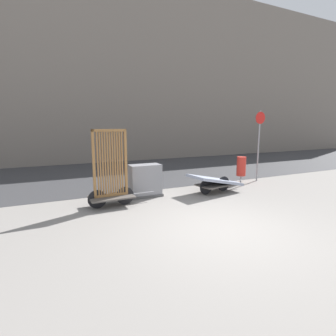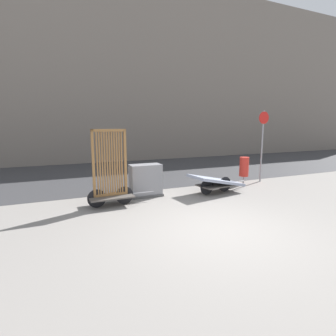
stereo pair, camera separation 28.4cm
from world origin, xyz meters
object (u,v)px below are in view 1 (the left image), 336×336
utility_cabinet (145,182)px  trash_bin (241,166)px  bike_cart_with_bedframe (111,179)px  bike_cart_with_mattress (215,181)px  sign_post (259,138)px

utility_cabinet → trash_bin: 4.16m
bike_cart_with_bedframe → trash_bin: bearing=7.7°
bike_cart_with_bedframe → bike_cart_with_mattress: bike_cart_with_bedframe is taller
bike_cart_with_bedframe → trash_bin: bike_cart_with_bedframe is taller
trash_bin → sign_post: (0.84, -0.01, 1.11)m
bike_cart_with_mattress → bike_cart_with_bedframe: bearing=172.3°
utility_cabinet → sign_post: 5.15m
bike_cart_with_bedframe → trash_bin: (5.37, 0.86, -0.13)m
bike_cart_with_bedframe → bike_cart_with_mattress: (3.53, 0.00, -0.38)m
bike_cart_with_mattress → utility_cabinet: bearing=158.0°
bike_cart_with_mattress → sign_post: 3.13m
bike_cart_with_bedframe → sign_post: sign_post is taller
bike_cart_with_bedframe → bike_cart_with_mattress: 3.55m
bike_cart_with_mattress → utility_cabinet: utility_cabinet is taller
utility_cabinet → trash_bin: size_ratio=1.01×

